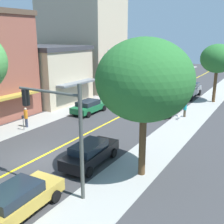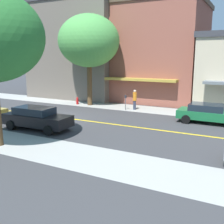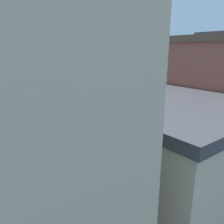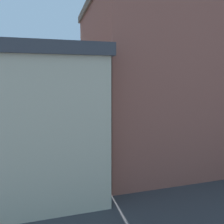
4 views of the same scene
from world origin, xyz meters
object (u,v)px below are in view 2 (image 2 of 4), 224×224
at_px(fire_hydrant, 77,101).
at_px(black_sedan_right_curb, 37,118).
at_px(parking_meter, 126,100).
at_px(street_tree_right_corner, 89,41).
at_px(green_sedan_left_curb, 209,113).
at_px(pedestrian_orange_shirt, 135,99).

bearing_deg(fire_hydrant, black_sedan_right_curb, 19.13).
bearing_deg(parking_meter, fire_hydrant, -93.59).
bearing_deg(black_sedan_right_curb, fire_hydrant, 106.75).
relative_size(fire_hydrant, parking_meter, 0.54).
bearing_deg(fire_hydrant, parking_meter, 86.41).
bearing_deg(street_tree_right_corner, parking_meter, 81.73).
bearing_deg(parking_meter, green_sedan_left_curb, 76.77).
relative_size(green_sedan_left_curb, black_sedan_right_curb, 0.94).
height_order(fire_hydrant, green_sedan_left_curb, green_sedan_left_curb).
height_order(green_sedan_left_curb, pedestrian_orange_shirt, pedestrian_orange_shirt).
relative_size(fire_hydrant, black_sedan_right_curb, 0.15).
bearing_deg(fire_hydrant, pedestrian_orange_shirt, 90.72).
xyz_separation_m(black_sedan_right_curb, pedestrian_orange_shirt, (-9.45, 3.13, 0.19)).
bearing_deg(fire_hydrant, green_sedan_left_curb, 80.82).
height_order(street_tree_right_corner, pedestrian_orange_shirt, street_tree_right_corner).
bearing_deg(pedestrian_orange_shirt, parking_meter, 158.65).
relative_size(green_sedan_left_curb, pedestrian_orange_shirt, 2.44).
xyz_separation_m(green_sedan_left_curb, black_sedan_right_curb, (7.23, -9.99, 0.05)).
bearing_deg(parking_meter, street_tree_right_corner, -98.27).
relative_size(street_tree_right_corner, black_sedan_right_curb, 1.85).
bearing_deg(pedestrian_orange_shirt, black_sedan_right_curb, -160.45).
bearing_deg(black_sedan_right_curb, pedestrian_orange_shirt, 69.33).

